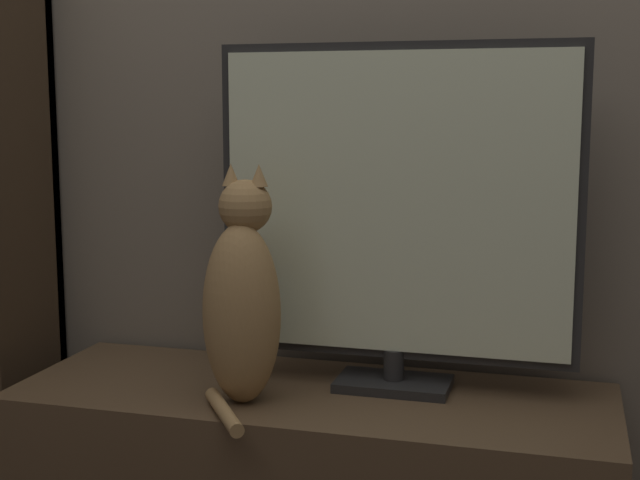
# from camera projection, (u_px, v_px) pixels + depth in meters

# --- Properties ---
(tv) EXTENTS (0.76, 0.15, 0.73)m
(tv) POSITION_uv_depth(u_px,v_px,m) (396.00, 212.00, 1.86)
(tv) COLOR black
(tv) RESTS_ON tv_stand
(cat) EXTENTS (0.16, 0.29, 0.49)m
(cat) POSITION_uv_depth(u_px,v_px,m) (243.00, 301.00, 1.80)
(cat) COLOR #997547
(cat) RESTS_ON tv_stand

